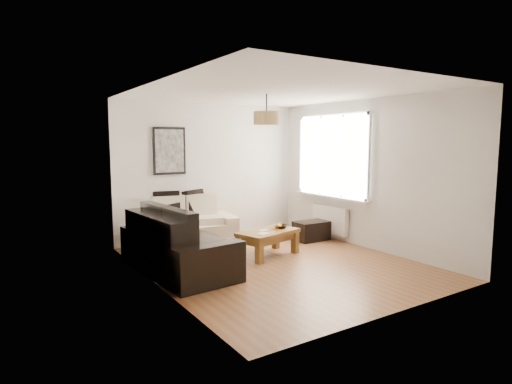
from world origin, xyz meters
TOP-DOWN VIEW (x-y plane):
  - floor at (0.00, 0.00)m, footprint 4.50×4.50m
  - ceiling at (0.00, 0.00)m, footprint 3.80×4.50m
  - wall_back at (0.00, 2.25)m, footprint 3.80×0.04m
  - wall_front at (0.00, -2.25)m, footprint 3.80×0.04m
  - wall_left at (-1.90, 0.00)m, footprint 0.04×4.50m
  - wall_right at (1.90, 0.00)m, footprint 0.04×4.50m
  - window_bay at (1.86, 0.80)m, footprint 0.14×1.90m
  - radiator at (1.82, 0.80)m, footprint 0.10×0.90m
  - poster at (-0.85, 2.22)m, footprint 0.62×0.04m
  - pendant_shade at (0.00, 0.30)m, footprint 0.40×0.40m
  - loveseat_cream at (-0.71, 1.78)m, footprint 1.82×1.21m
  - sofa_leather at (-1.43, 0.45)m, footprint 1.14×2.07m
  - coffee_table at (0.14, 0.44)m, footprint 1.13×0.79m
  - ottoman at (1.45, 0.91)m, footprint 0.64×0.42m
  - cushion_left at (-1.01, 1.98)m, footprint 0.48×0.24m
  - cushion_right at (-0.47, 1.98)m, footprint 0.47×0.31m
  - fruit_bowl at (0.43, 0.50)m, footprint 0.25×0.25m
  - orange_a at (0.41, 0.51)m, footprint 0.07×0.07m
  - orange_b at (0.47, 0.57)m, footprint 0.08×0.08m
  - orange_c at (0.36, 0.49)m, footprint 0.09×0.09m
  - papers at (-0.06, 0.30)m, footprint 0.24×0.22m

SIDE VIEW (x-z plane):
  - floor at x=0.00m, z-range 0.00..0.00m
  - ottoman at x=1.45m, z-range 0.00..0.36m
  - coffee_table at x=0.14m, z-range 0.00..0.42m
  - radiator at x=1.82m, z-range 0.12..0.64m
  - loveseat_cream at x=-0.71m, z-range 0.00..0.83m
  - papers at x=-0.06m, z-range 0.42..0.42m
  - sofa_leather at x=-1.43m, z-range 0.00..0.86m
  - fruit_bowl at x=0.43m, z-range 0.42..0.47m
  - orange_a at x=0.41m, z-range 0.43..0.49m
  - orange_b at x=0.47m, z-range 0.43..0.49m
  - orange_c at x=0.36m, z-range 0.41..0.50m
  - cushion_right at x=-0.47m, z-range 0.53..0.98m
  - cushion_left at x=-1.01m, z-range 0.53..0.99m
  - wall_back at x=0.00m, z-range 0.00..2.60m
  - wall_front at x=0.00m, z-range 0.00..2.60m
  - wall_left at x=-1.90m, z-range 0.00..2.60m
  - wall_right at x=1.90m, z-range 0.00..2.60m
  - window_bay at x=1.86m, z-range 0.80..2.40m
  - poster at x=-0.85m, z-range 1.26..2.13m
  - pendant_shade at x=0.00m, z-range 2.13..2.33m
  - ceiling at x=0.00m, z-range 2.60..2.60m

